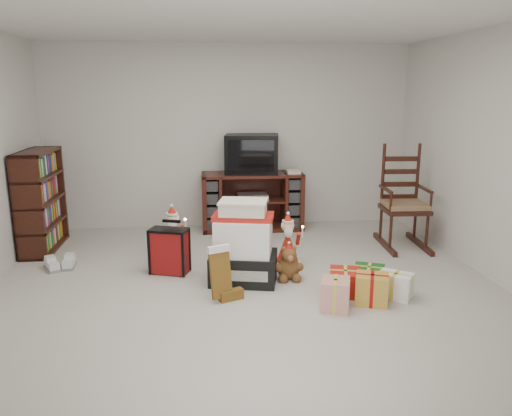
# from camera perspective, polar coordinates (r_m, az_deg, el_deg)

# --- Properties ---
(room) EXTENTS (5.01, 5.01, 2.51)m
(room) POSITION_cam_1_polar(r_m,az_deg,el_deg) (4.49, -1.21, 5.21)
(room) COLOR beige
(room) RESTS_ON ground
(tv_stand) EXTENTS (1.38, 0.50, 0.78)m
(tv_stand) POSITION_cam_1_polar(r_m,az_deg,el_deg) (6.85, -0.42, 0.79)
(tv_stand) COLOR #471C14
(tv_stand) RESTS_ON floor
(bookshelf) EXTENTS (0.33, 0.98, 1.20)m
(bookshelf) POSITION_cam_1_polar(r_m,az_deg,el_deg) (6.48, -23.36, 0.59)
(bookshelf) COLOR #37180F
(bookshelf) RESTS_ON floor
(rocking_chair) EXTENTS (0.57, 0.89, 1.30)m
(rocking_chair) POSITION_cam_1_polar(r_m,az_deg,el_deg) (6.39, 16.36, -0.25)
(rocking_chair) COLOR #37180F
(rocking_chair) RESTS_ON floor
(gift_pile) EXTENTS (0.73, 0.60, 0.82)m
(gift_pile) POSITION_cam_1_polar(r_m,az_deg,el_deg) (4.97, -1.44, -4.52)
(gift_pile) COLOR black
(gift_pile) RESTS_ON floor
(red_suitcase) EXTENTS (0.41, 0.30, 0.57)m
(red_suitcase) POSITION_cam_1_polar(r_m,az_deg,el_deg) (5.30, -9.86, -4.87)
(red_suitcase) COLOR maroon
(red_suitcase) RESTS_ON floor
(stocking) EXTENTS (0.27, 0.19, 0.53)m
(stocking) POSITION_cam_1_polar(r_m,az_deg,el_deg) (4.57, -4.08, -7.45)
(stocking) COLOR #0D7D1F
(stocking) RESTS_ON floor
(teddy_bear) EXTENTS (0.23, 0.21, 0.35)m
(teddy_bear) POSITION_cam_1_polar(r_m,az_deg,el_deg) (5.11, 3.74, -6.50)
(teddy_bear) COLOR brown
(teddy_bear) RESTS_ON floor
(santa_figurine) EXTENTS (0.29, 0.27, 0.59)m
(santa_figurine) POSITION_cam_1_polar(r_m,az_deg,el_deg) (5.49, 3.63, -4.26)
(santa_figurine) COLOR #AB2112
(santa_figurine) RESTS_ON floor
(mrs_claus_figurine) EXTENTS (0.30, 0.29, 0.62)m
(mrs_claus_figurine) POSITION_cam_1_polar(r_m,az_deg,el_deg) (5.75, -9.47, -3.45)
(mrs_claus_figurine) COLOR #AB2112
(mrs_claus_figurine) RESTS_ON floor
(sneaker_pair) EXTENTS (0.36, 0.29, 0.10)m
(sneaker_pair) POSITION_cam_1_polar(r_m,az_deg,el_deg) (5.82, -21.42, -6.00)
(sneaker_pair) COLOR silver
(sneaker_pair) RESTS_ON floor
(gift_cluster) EXTENTS (0.77, 0.87, 0.26)m
(gift_cluster) POSITION_cam_1_polar(r_m,az_deg,el_deg) (4.77, 12.62, -8.55)
(gift_cluster) COLOR #B01D14
(gift_cluster) RESTS_ON floor
(crt_television) EXTENTS (0.77, 0.61, 0.52)m
(crt_television) POSITION_cam_1_polar(r_m,az_deg,el_deg) (6.78, -0.46, 6.23)
(crt_television) COLOR black
(crt_television) RESTS_ON tv_stand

